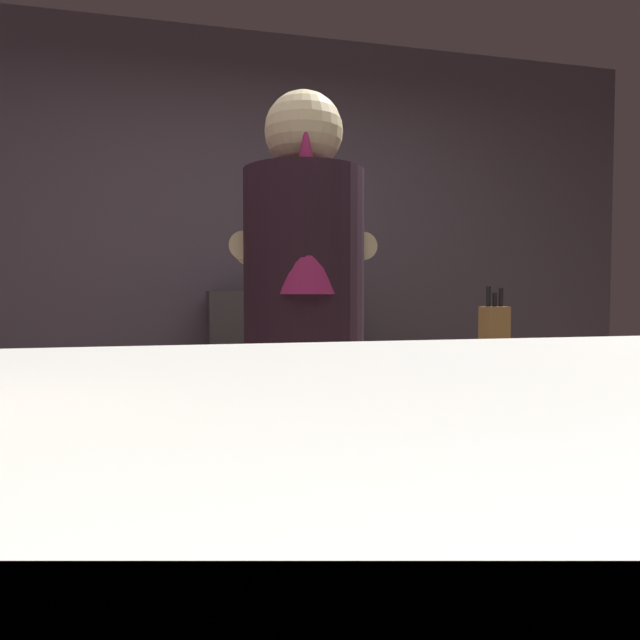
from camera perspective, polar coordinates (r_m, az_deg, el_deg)
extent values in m
cube|color=#514751|center=(3.54, -7.89, 5.98)|extent=(5.20, 0.10, 2.70)
cube|color=#4E4126|center=(2.27, 5.36, -15.28)|extent=(2.10, 0.60, 0.89)
cube|color=#363335|center=(3.33, -4.16, -7.13)|extent=(0.79, 0.36, 1.16)
cube|color=#2E2C30|center=(1.76, -1.57, -20.39)|extent=(0.28, 0.20, 0.90)
cylinder|color=black|center=(1.63, -1.61, 4.46)|extent=(0.34, 0.34, 0.58)
sphere|color=#C7B483|center=(1.69, -1.63, 18.21)|extent=(0.22, 0.22, 0.22)
cone|color=#8C1E4C|center=(1.54, -1.40, 11.05)|extent=(0.18, 0.18, 0.45)
cylinder|color=#C7B483|center=(1.79, -7.39, 6.96)|extent=(0.13, 0.33, 0.08)
cylinder|color=#C7B483|center=(1.81, 3.53, 6.94)|extent=(0.13, 0.33, 0.08)
cube|color=olive|center=(2.44, 16.91, -1.06)|extent=(0.10, 0.08, 0.20)
cylinder|color=black|center=(2.42, 16.38, 2.25)|extent=(0.02, 0.02, 0.08)
cylinder|color=black|center=(2.43, 16.95, 1.95)|extent=(0.02, 0.02, 0.06)
cylinder|color=black|center=(2.45, 17.52, 2.16)|extent=(0.02, 0.02, 0.07)
cylinder|color=#CF5538|center=(2.05, -4.78, -3.81)|extent=(0.17, 0.17, 0.05)
cube|color=silver|center=(2.10, 3.63, -4.17)|extent=(0.24, 0.06, 0.01)
cylinder|color=red|center=(3.42, 0.02, 3.88)|extent=(0.05, 0.05, 0.12)
cylinder|color=red|center=(3.43, 0.02, 5.29)|extent=(0.02, 0.02, 0.05)
cylinder|color=white|center=(3.43, 0.02, 5.76)|extent=(0.03, 0.03, 0.01)
cylinder|color=#D4C786|center=(3.34, -3.07, 4.22)|extent=(0.06, 0.06, 0.16)
cylinder|color=#D4C786|center=(3.34, -3.08, 6.08)|extent=(0.03, 0.03, 0.06)
cylinder|color=#333333|center=(3.34, -3.08, 6.70)|extent=(0.03, 0.03, 0.01)
cylinder|color=black|center=(3.19, -4.62, 4.15)|extent=(0.05, 0.05, 0.14)
cylinder|color=black|center=(3.20, -4.63, 5.90)|extent=(0.02, 0.02, 0.05)
cylinder|color=red|center=(3.20, -4.63, 6.48)|extent=(0.03, 0.03, 0.01)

